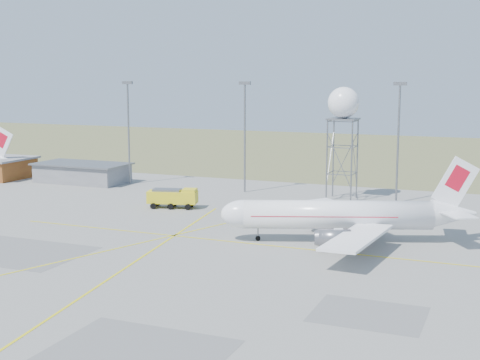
% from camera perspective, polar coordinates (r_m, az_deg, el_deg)
% --- Properties ---
extents(ground, '(400.00, 400.00, 0.00)m').
position_cam_1_polar(ground, '(64.00, -14.03, -10.94)').
color(ground, gray).
rests_on(ground, ground).
extents(grass_strip, '(400.00, 120.00, 0.03)m').
position_cam_1_polar(grass_strip, '(192.74, 11.54, 2.27)').
color(grass_strip, '#5C6839').
rests_on(grass_strip, ground).
extents(building_grey, '(19.00, 10.00, 3.90)m').
position_cam_1_polar(building_grey, '(139.90, -13.31, 0.61)').
color(building_grey, gray).
rests_on(building_grey, ground).
extents(mast_a, '(2.20, 0.50, 20.50)m').
position_cam_1_polar(mast_a, '(134.93, -9.50, 4.74)').
color(mast_a, slate).
rests_on(mast_a, ground).
extents(mast_b, '(2.20, 0.50, 20.50)m').
position_cam_1_polar(mast_b, '(123.52, 0.41, 4.50)').
color(mast_b, slate).
rests_on(mast_b, ground).
extents(mast_c, '(2.20, 0.50, 20.50)m').
position_cam_1_polar(mast_c, '(115.91, 13.37, 3.98)').
color(mast_c, slate).
rests_on(mast_c, ground).
extents(airliner_main, '(32.25, 30.29, 11.33)m').
position_cam_1_polar(airliner_main, '(88.01, 8.68, -3.01)').
color(airliner_main, white).
rests_on(airliner_main, ground).
extents(radar_tower, '(5.42, 5.42, 19.64)m').
position_cam_1_polar(radar_tower, '(117.55, 8.76, 3.66)').
color(radar_tower, slate).
rests_on(radar_tower, ground).
extents(fire_truck, '(8.54, 4.85, 3.25)m').
position_cam_1_polar(fire_truck, '(110.11, -5.67, -1.59)').
color(fire_truck, yellow).
rests_on(fire_truck, ground).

